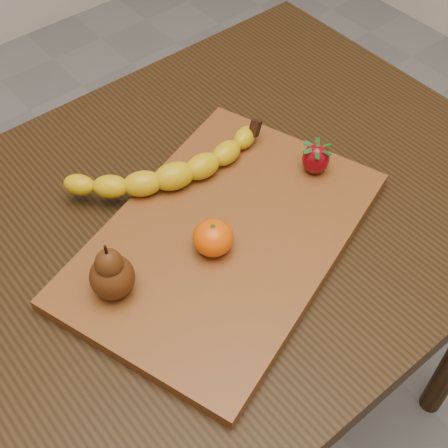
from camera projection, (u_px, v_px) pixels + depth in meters
ground at (209, 424)px, 1.49m from camera, size 3.50×3.50×0.00m
table at (201, 258)px, 0.98m from camera, size 1.00×0.70×0.76m
cutting_board at (224, 238)px, 0.87m from camera, size 0.52×0.43×0.02m
banana at (174, 176)px, 0.90m from camera, size 0.27×0.14×0.04m
pear at (110, 269)px, 0.77m from camera, size 0.07×0.07×0.09m
mandarin at (213, 238)px, 0.83m from camera, size 0.06×0.06×0.05m
strawberry at (316, 158)px, 0.92m from camera, size 0.05×0.05×0.05m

